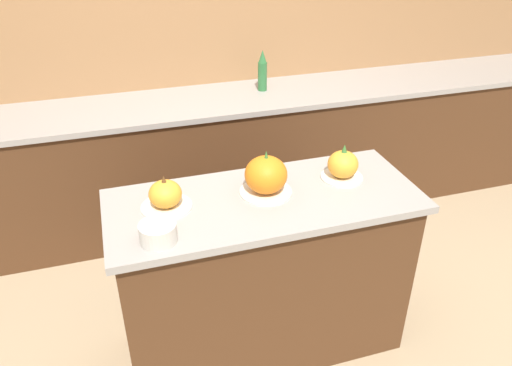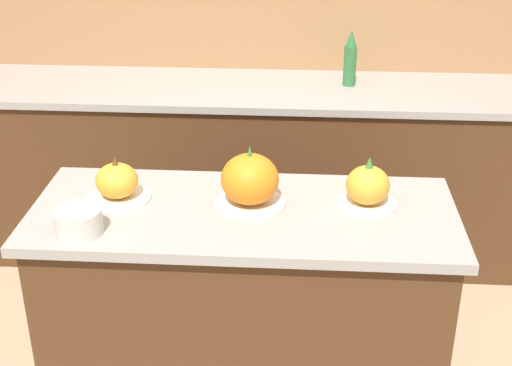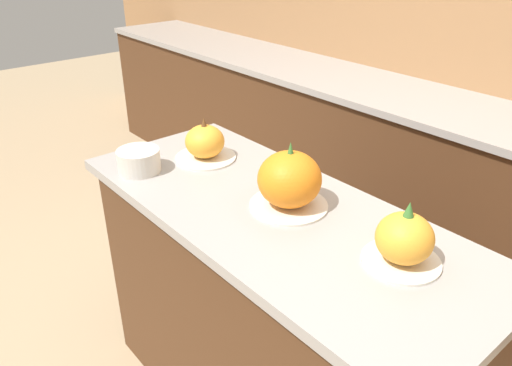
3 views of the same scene
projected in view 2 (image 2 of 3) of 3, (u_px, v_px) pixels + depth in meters
wall_back at (269, 3)px, 3.62m from camera, size 8.00×0.06×2.50m
kitchen_island at (244, 321)px, 2.55m from camera, size 1.41×0.58×0.90m
back_counter at (264, 172)px, 3.67m from camera, size 6.00×0.60×0.91m
pumpkin_cake_left at (117, 183)px, 2.40m from camera, size 0.22×0.22×0.16m
pumpkin_cake_center at (250, 181)px, 2.35m from camera, size 0.24×0.24×0.21m
pumpkin_cake_right at (368, 187)px, 2.36m from camera, size 0.20×0.20×0.18m
bottle_tall at (350, 59)px, 3.45m from camera, size 0.06×0.06×0.27m
mixing_bowl at (79, 221)px, 2.20m from camera, size 0.15×0.15×0.08m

